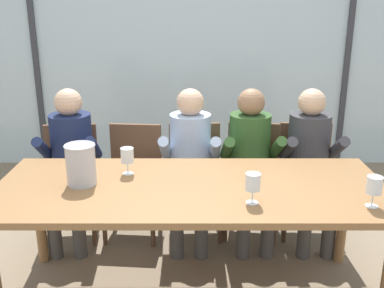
# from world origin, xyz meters

# --- Properties ---
(ground) EXTENTS (14.00, 14.00, 0.00)m
(ground) POSITION_xyz_m (0.00, 1.00, 0.00)
(ground) COLOR #847056
(window_glass_panel) EXTENTS (7.57, 0.03, 2.60)m
(window_glass_panel) POSITION_xyz_m (0.00, 2.47, 1.30)
(window_glass_panel) COLOR silver
(window_glass_panel) RESTS_ON ground
(window_mullion_left) EXTENTS (0.06, 0.06, 2.60)m
(window_mullion_left) POSITION_xyz_m (-1.70, 2.45, 1.30)
(window_mullion_left) COLOR #38383D
(window_mullion_left) RESTS_ON ground
(window_mullion_right) EXTENTS (0.06, 0.06, 2.60)m
(window_mullion_right) POSITION_xyz_m (1.70, 2.45, 1.30)
(window_mullion_right) COLOR #38383D
(window_mullion_right) RESTS_ON ground
(hillside_vineyard) EXTENTS (13.57, 2.40, 1.56)m
(hillside_vineyard) POSITION_xyz_m (0.00, 5.93, 0.78)
(hillside_vineyard) COLOR #386633
(hillside_vineyard) RESTS_ON ground
(dining_table) EXTENTS (2.37, 0.96, 0.76)m
(dining_table) POSITION_xyz_m (0.00, 0.00, 0.69)
(dining_table) COLOR olive
(dining_table) RESTS_ON ground
(chair_near_curtain) EXTENTS (0.48, 0.48, 0.88)m
(chair_near_curtain) POSITION_xyz_m (-0.97, 0.87, 0.51)
(chair_near_curtain) COLOR brown
(chair_near_curtain) RESTS_ON ground
(chair_left_of_center) EXTENTS (0.47, 0.47, 0.88)m
(chair_left_of_center) POSITION_xyz_m (-0.46, 0.88, 0.51)
(chair_left_of_center) COLOR brown
(chair_left_of_center) RESTS_ON ground
(chair_center) EXTENTS (0.46, 0.46, 0.88)m
(chair_center) POSITION_xyz_m (0.03, 0.91, 0.51)
(chair_center) COLOR brown
(chair_center) RESTS_ON ground
(chair_right_of_center) EXTENTS (0.50, 0.50, 0.88)m
(chair_right_of_center) POSITION_xyz_m (0.50, 0.92, 0.51)
(chair_right_of_center) COLOR brown
(chair_right_of_center) RESTS_ON ground
(chair_near_window_right) EXTENTS (0.46, 0.46, 0.88)m
(chair_near_window_right) POSITION_xyz_m (0.93, 0.92, 0.51)
(chair_near_window_right) COLOR brown
(chair_near_window_right) RESTS_ON ground
(person_navy_polo) EXTENTS (0.48, 0.62, 1.20)m
(person_navy_polo) POSITION_xyz_m (-0.93, 0.76, 0.68)
(person_navy_polo) COLOR #192347
(person_navy_polo) RESTS_ON ground
(person_pale_blue_shirt) EXTENTS (0.47, 0.62, 1.20)m
(person_pale_blue_shirt) POSITION_xyz_m (-0.01, 0.76, 0.68)
(person_pale_blue_shirt) COLOR #9EB2D1
(person_pale_blue_shirt) RESTS_ON ground
(person_olive_shirt) EXTENTS (0.47, 0.62, 1.20)m
(person_olive_shirt) POSITION_xyz_m (0.46, 0.76, 0.68)
(person_olive_shirt) COLOR #2D5123
(person_olive_shirt) RESTS_ON ground
(person_charcoal_jacket) EXTENTS (0.46, 0.61, 1.20)m
(person_charcoal_jacket) POSITION_xyz_m (0.92, 0.76, 0.68)
(person_charcoal_jacket) COLOR #38383D
(person_charcoal_jacket) RESTS_ON ground
(ice_bucket_primary) EXTENTS (0.19, 0.19, 0.25)m
(ice_bucket_primary) POSITION_xyz_m (-0.66, 0.02, 0.89)
(ice_bucket_primary) COLOR #B7B7BC
(ice_bucket_primary) RESTS_ON dining_table
(wine_glass_by_left_taster) EXTENTS (0.08, 0.08, 0.17)m
(wine_glass_by_left_taster) POSITION_xyz_m (-0.41, 0.19, 0.89)
(wine_glass_by_left_taster) COLOR silver
(wine_glass_by_left_taster) RESTS_ON dining_table
(wine_glass_near_bucket) EXTENTS (0.08, 0.08, 0.17)m
(wine_glass_near_bucket) POSITION_xyz_m (0.34, -0.24, 0.88)
(wine_glass_near_bucket) COLOR silver
(wine_glass_near_bucket) RESTS_ON dining_table
(wine_glass_center_pour) EXTENTS (0.08, 0.08, 0.17)m
(wine_glass_center_pour) POSITION_xyz_m (0.98, -0.29, 0.88)
(wine_glass_center_pour) COLOR silver
(wine_glass_center_pour) RESTS_ON dining_table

